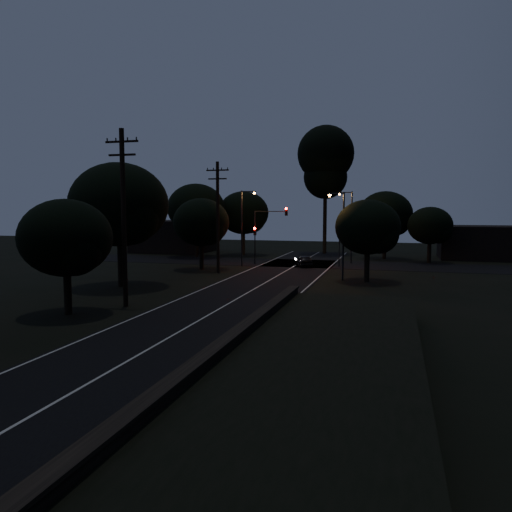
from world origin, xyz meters
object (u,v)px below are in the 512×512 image
Objects in this scene: tall_pine at (326,161)px; signal_mast at (270,225)px; streetlight_a at (243,223)px; streetlight_c at (341,230)px; signal_right at (339,240)px; utility_pole_mid at (124,215)px; streetlight_b at (350,222)px; utility_pole_far at (218,215)px; signal_left at (255,238)px; car at (304,261)px.

tall_pine reaches higher than signal_mast.
streetlight_c is (11.14, -8.00, -0.29)m from streetlight_a.
utility_pole_mid is at bearing -112.99° from signal_right.
streetlight_c is (0.52, -14.00, -0.29)m from streetlight_b.
utility_pole_far is at bearing 170.40° from streetlight_c.
signal_left and signal_right have the same top height.
tall_pine is 18.65m from signal_left.
streetlight_a is (-6.31, -17.00, -7.75)m from tall_pine.
streetlight_c is at bearing -87.86° from streetlight_b.
signal_right is at bearing 0.00° from signal_left.
car is at bearing 11.23° from streetlight_a.
signal_right is 4.28m from car.
car is (7.02, 7.26, -4.88)m from utility_pole_far.
signal_right is 0.66× the size of signal_mast.
utility_pole_far is 6.10m from streetlight_a.
tall_pine is at bearing 73.07° from utility_pole_far.
utility_pole_mid reaches higher than signal_right.
signal_mast is at bearing 179.97° from signal_right.
tall_pine is 14.13m from streetlight_b.
signal_right is 4.45m from streetlight_b.
streetlight_a reaches higher than signal_right.
utility_pole_mid reaches higher than streetlight_a.
streetlight_a is 12.19m from streetlight_b.
tall_pine reaches higher than signal_right.
streetlight_b is at bearing 22.05° from signal_left.
utility_pole_far reaches higher than signal_right.
tall_pine is at bearing 75.38° from signal_mast.
streetlight_c is at bearing -48.81° from signal_mast.
utility_pole_mid is 1.47× the size of streetlight_c.
streetlight_b is (11.31, 29.00, -1.10)m from utility_pole_mid.
car is (3.93, -0.74, -3.73)m from signal_mast.
utility_pole_far is at bearing 24.50° from car.
streetlight_a is at bearing 144.31° from streetlight_c.
utility_pole_mid reaches higher than signal_left.
tall_pine is at bearing 80.07° from utility_pole_mid.
streetlight_c is at bearing 51.74° from utility_pole_mid.
signal_left is 0.51× the size of streetlight_a.
streetlight_c reaches higher than signal_mast.
signal_left is 14.52m from streetlight_c.
signal_right is at bearing 170.10° from car.
car is (-3.58, -0.73, -2.23)m from signal_right.
tall_pine is 4.83× the size of car.
utility_pole_far is 1.31× the size of streetlight_a.
signal_mast is 3.13m from streetlight_a.
signal_left is at bearing -110.46° from tall_pine.
utility_pole_mid is at bearing -97.04° from signal_mast.
utility_pole_far is 25.01m from tall_pine.
signal_right is (10.60, 7.99, -2.65)m from utility_pole_far.
utility_pole_far is at bearing -96.59° from streetlight_a.
signal_mast is at bearing 0.13° from signal_left.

